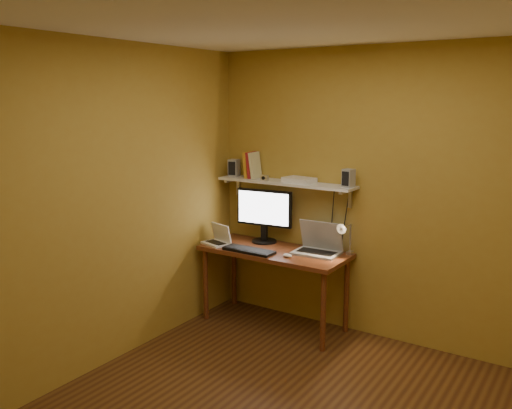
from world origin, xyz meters
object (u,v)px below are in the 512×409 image
Objects in this scene: monitor at (264,213)px; desk_lamp at (345,235)px; wall_shelf at (285,183)px; keyboard at (249,250)px; netbook at (218,239)px; speaker_left at (234,168)px; laptop at (319,245)px; mouse at (288,255)px; desk at (274,258)px; speaker_right at (349,178)px; shelf_camera at (264,178)px; router at (299,180)px.

desk_lamp is at bearing -9.52° from monitor.
keyboard is at bearing -112.25° from wall_shelf.
netbook is 0.74m from speaker_left.
laptop is at bearing 31.32° from netbook.
monitor is 0.89m from desk_lamp.
desk_lamp reaches higher than mouse.
laptop reaches higher than desk.
laptop is (0.40, 0.13, 0.16)m from desk.
laptop is 0.33m from mouse.
desk_lamp is at bearing 10.81° from desk.
speaker_left is 1.07× the size of speaker_right.
desk is at bearing -44.34° from monitor.
speaker_right is at bearing 105.19° from desk_lamp.
monitor is 0.56m from speaker_left.
keyboard is at bearing -168.58° from mouse.
laptop is at bearing 30.67° from keyboard.
speaker_left reaches higher than shelf_camera.
speaker_left is at bearing 170.02° from monitor.
wall_shelf is 2.41× the size of monitor.
netbook is 1.77× the size of speaker_left.
netbook is 0.41m from keyboard.
wall_shelf is at bearing 68.18° from keyboard.
netbook is 0.81× the size of desk_lamp.
mouse is (0.79, -0.02, -0.04)m from netbook.
router is (0.14, 0.20, 0.73)m from desk.
desk_lamp is at bearing -62.03° from speaker_right.
desk is at bearing 51.05° from keyboard.
monitor reaches higher than keyboard.
desk is at bearing -27.47° from speaker_left.
shelf_camera reaches higher than wall_shelf.
netbook is 1.26m from desk_lamp.
netbook is at bearing -151.95° from speaker_right.
laptop is 0.84× the size of keyboard.
speaker_right is 1.69× the size of shelf_camera.
desk is 0.77m from shelf_camera.
netbook is (-0.34, -0.31, -0.24)m from monitor.
netbook is 0.79m from mouse.
mouse is at bearing -56.12° from wall_shelf.
router is at bearing -9.01° from speaker_left.
wall_shelf is at bearing -2.14° from monitor.
desk_lamp is 3.93× the size of shelf_camera.
speaker_right is at bearing 17.32° from desk.
desk_lamp reaches higher than desk.
monitor is at bearing -175.99° from wall_shelf.
speaker_left is at bearing 161.79° from mouse.
desk_lamp is at bearing -8.33° from router.
netbook reaches higher than mouse.
router is (-0.50, 0.00, -0.06)m from speaker_right.
keyboard is at bearing -85.74° from monitor.
speaker_right is at bearing 26.61° from keyboard.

